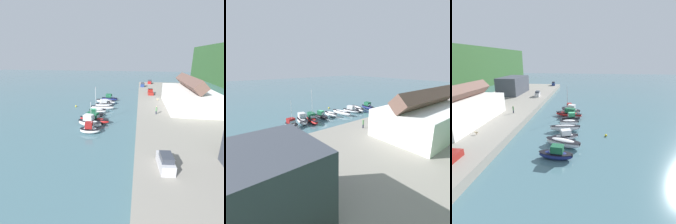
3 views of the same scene
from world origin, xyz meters
The scene contains 18 objects.
ground_plane centered at (0.00, 0.00, 0.00)m, with size 320.00×320.00×0.00m, color #476B75.
quay_promenade centered at (0.00, 25.29, 0.87)m, with size 119.50×27.38×1.75m.
harbor_clubhouse centered at (-8.01, 26.01, 4.91)m, with size 21.87×12.24×9.20m.
yacht_club_building centered at (29.18, 28.00, 5.41)m, with size 17.17×8.60×7.33m.
moored_boat_0 centered at (-18.89, 0.85, 0.94)m, with size 2.50×6.26×2.58m.
moored_boat_1 centered at (-14.28, 0.22, 0.84)m, with size 4.23×7.77×1.59m.
moored_boat_2 centered at (-11.20, 0.22, 0.81)m, with size 3.98×6.41×2.27m.
moored_boat_3 centered at (-6.60, 0.69, 0.84)m, with size 2.77×7.59×1.60m.
moored_boat_4 centered at (-2.81, 0.08, 0.81)m, with size 2.74×5.27×1.54m.
moored_boat_5 centered at (0.72, -0.09, 0.89)m, with size 2.86×5.41×2.45m.
moored_boat_6 centered at (4.41, 0.79, 0.95)m, with size 4.11×8.62×9.18m.
moored_boat_7 centered at (7.26, 0.49, 1.11)m, with size 3.72×6.54×2.97m.
moored_boat_8 centered at (10.88, 1.57, 0.90)m, with size 3.03×4.83×7.02m.
parked_car_0 centered at (54.96, 14.73, 2.67)m, with size 4.42×2.39×2.16m.
parked_car_3 centered at (23.96, 15.78, 2.67)m, with size 4.34×2.17×2.16m.
person_on_quay centered at (0.50, 16.50, 2.85)m, with size 0.40×0.40×2.14m.
dog_on_quay centered at (-14.64, 18.21, 2.21)m, with size 0.34×0.88×0.68m.
mooring_buoy_0 centered at (-8.51, -8.77, 0.27)m, with size 0.54×0.54×0.54m.
Camera 3 is at (-45.30, -3.80, 16.79)m, focal length 28.00 mm.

